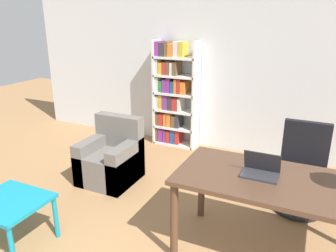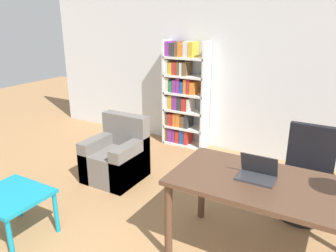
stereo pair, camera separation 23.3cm
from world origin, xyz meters
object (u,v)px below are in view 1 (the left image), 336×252
object	(u,v)px
side_table_blue	(10,206)
office_chair	(302,172)
armchair	(111,160)
desk	(277,190)
bookshelf	(172,95)
laptop	(261,170)

from	to	relation	value
side_table_blue	office_chair	bearing A→B (deg)	37.93
office_chair	armchair	distance (m)	2.31
side_table_blue	armchair	distance (m)	1.48
desk	office_chair	size ratio (longest dim) A/B	1.75
desk	side_table_blue	xyz separation A→B (m)	(-2.21, -0.84, -0.27)
side_table_blue	bookshelf	xyz separation A→B (m)	(0.27, 2.98, 0.43)
side_table_blue	bookshelf	distance (m)	3.02
desk	bookshelf	bearing A→B (deg)	132.28
office_chair	bookshelf	size ratio (longest dim) A/B	0.57
office_chair	armchair	xyz separation A→B (m)	(-2.27, -0.37, -0.15)
desk	office_chair	xyz separation A→B (m)	(0.15, 0.99, -0.25)
desk	laptop	bearing A→B (deg)	172.29
office_chair	armchair	size ratio (longest dim) A/B	1.17
laptop	office_chair	xyz separation A→B (m)	(0.30, 0.97, -0.39)
laptop	bookshelf	bearing A→B (deg)	130.20
side_table_blue	bookshelf	world-z (taller)	bookshelf
desk	laptop	distance (m)	0.21
desk	bookshelf	world-z (taller)	bookshelf
laptop	bookshelf	world-z (taller)	bookshelf
office_chair	side_table_blue	world-z (taller)	office_chair
side_table_blue	armchair	bearing A→B (deg)	86.63
armchair	desk	bearing A→B (deg)	-16.38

